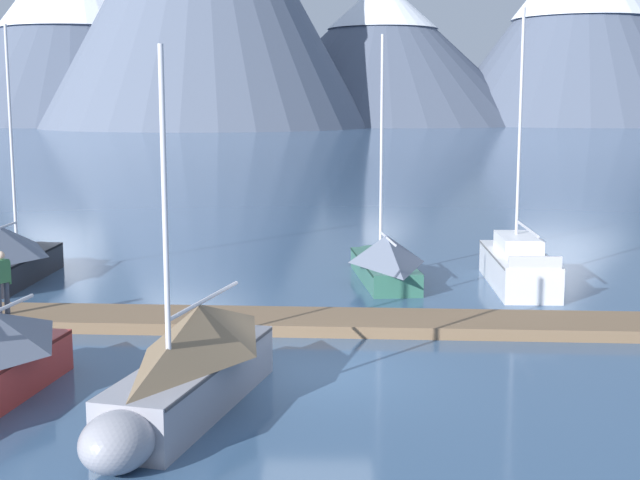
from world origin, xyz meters
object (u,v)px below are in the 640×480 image
at_px(sailboat_mid_dock_port, 190,364).
at_px(sailboat_far_berth, 515,263).
at_px(sailboat_nearest_berth, 9,255).
at_px(sailboat_mid_dock_starboard, 384,258).
at_px(person_on_dock, 2,279).

bearing_deg(sailboat_mid_dock_port, sailboat_far_berth, 54.71).
bearing_deg(sailboat_nearest_berth, sailboat_mid_dock_starboard, 1.24).
height_order(sailboat_nearest_berth, sailboat_mid_dock_port, sailboat_nearest_berth).
distance_m(sailboat_nearest_berth, person_on_dock, 6.25).
xyz_separation_m(sailboat_nearest_berth, sailboat_far_berth, (16.51, -0.22, -0.21)).
bearing_deg(person_on_dock, sailboat_mid_dock_starboard, 30.93).
xyz_separation_m(sailboat_nearest_berth, sailboat_mid_dock_starboard, (12.27, 0.27, -0.13)).
bearing_deg(sailboat_mid_dock_port, sailboat_mid_dock_starboard, 70.86).
bearing_deg(sailboat_nearest_berth, person_on_dock, -71.91).
xyz_separation_m(sailboat_mid_dock_starboard, sailboat_far_berth, (4.24, -0.49, -0.08)).
xyz_separation_m(sailboat_mid_dock_port, sailboat_mid_dock_starboard, (4.41, 12.71, -0.19)).
xyz_separation_m(sailboat_mid_dock_port, person_on_dock, (-5.92, 6.52, 0.32)).
relative_size(sailboat_nearest_berth, sailboat_mid_dock_starboard, 1.04).
relative_size(sailboat_far_berth, person_on_dock, 5.16).
relative_size(sailboat_nearest_berth, person_on_dock, 4.92).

